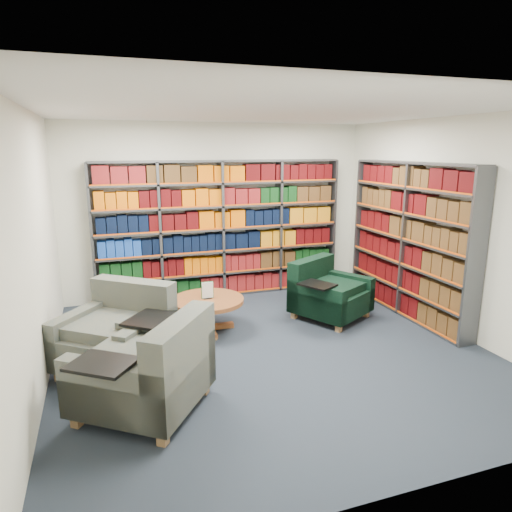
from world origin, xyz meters
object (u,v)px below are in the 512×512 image
object	(u,v)px
chair_teal_front	(152,374)
coffee_table	(208,305)
chair_teal_left	(121,335)
chair_green_right	(326,294)

from	to	relation	value
chair_teal_front	coffee_table	size ratio (longest dim) A/B	1.50
chair_teal_left	chair_green_right	bearing A→B (deg)	12.85
chair_teal_left	chair_teal_front	bearing A→B (deg)	-77.69
chair_green_right	coffee_table	xyz separation A→B (m)	(-1.74, 0.02, 0.03)
chair_teal_left	coffee_table	xyz separation A→B (m)	(1.15, 0.68, -0.01)
chair_teal_front	chair_teal_left	bearing A→B (deg)	102.31
chair_green_right	chair_teal_front	distance (m)	3.16
chair_teal_front	coffee_table	xyz separation A→B (m)	(0.92, 1.72, -0.02)
chair_green_right	coffee_table	world-z (taller)	chair_green_right
chair_green_right	chair_teal_front	size ratio (longest dim) A/B	0.86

